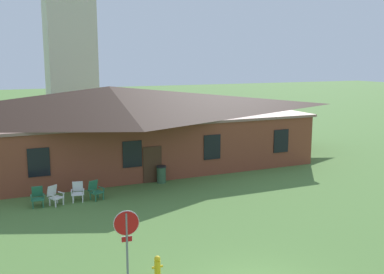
{
  "coord_description": "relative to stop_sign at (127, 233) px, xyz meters",
  "views": [
    {
      "loc": [
        -6.85,
        -10.59,
        7.04
      ],
      "look_at": [
        1.45,
        8.18,
        3.43
      ],
      "focal_mm": 41.98,
      "sensor_mm": 36.0,
      "label": 1
    }
  ],
  "objects": [
    {
      "name": "brick_building",
      "position": [
        3.4,
        15.97,
        0.95
      ],
      "size": [
        25.87,
        10.4,
        5.25
      ],
      "color": "brown",
      "rests_on": "ground"
    },
    {
      "name": "dome_tower",
      "position": [
        4.14,
        35.73,
        7.36
      ],
      "size": [
        5.18,
        5.18,
        19.82
      ],
      "color": "beige",
      "rests_on": "ground"
    },
    {
      "name": "trash_bin",
      "position": [
        5.0,
        10.68,
        -1.23
      ],
      "size": [
        0.56,
        0.56,
        0.98
      ],
      "color": "#335638",
      "rests_on": "ground"
    },
    {
      "name": "lawn_chair_left_end",
      "position": [
        0.05,
        9.25,
        -1.23
      ],
      "size": [
        0.72,
        0.76,
        0.96
      ],
      "color": "white",
      "rests_on": "ground"
    },
    {
      "name": "lawn_chair_by_porch",
      "position": [
        -1.87,
        9.17,
        -1.23
      ],
      "size": [
        0.67,
        0.7,
        0.96
      ],
      "color": "#28704C",
      "rests_on": "ground"
    },
    {
      "name": "lawn_chair_near_door",
      "position": [
        -1.09,
        9.04,
        -1.23
      ],
      "size": [
        0.84,
        0.86,
        0.96
      ],
      "color": "silver",
      "rests_on": "ground"
    },
    {
      "name": "lawn_chair_middle",
      "position": [
        0.9,
        9.13,
        -1.23
      ],
      "size": [
        0.79,
        0.84,
        0.96
      ],
      "color": "#28704C",
      "rests_on": "ground"
    },
    {
      "name": "stop_sign",
      "position": [
        0.0,
        0.0,
        0.0
      ],
      "size": [
        0.8,
        0.13,
        2.45
      ],
      "color": "slate",
      "rests_on": "ground"
    },
    {
      "name": "fire_hydrant",
      "position": [
        0.98,
        -0.01,
        -1.35
      ],
      "size": [
        0.36,
        0.28,
        0.79
      ],
      "color": "gold",
      "rests_on": "ground"
    }
  ]
}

